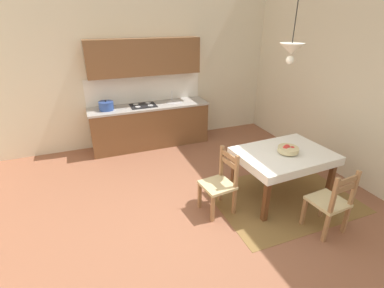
% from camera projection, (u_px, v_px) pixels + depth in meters
% --- Properties ---
extents(ground_plane, '(6.45, 6.72, 0.10)m').
position_uv_depth(ground_plane, '(193.00, 226.00, 3.93)').
color(ground_plane, '#935B42').
extents(wall_back, '(6.45, 0.12, 4.22)m').
position_uv_depth(wall_back, '(136.00, 42.00, 5.67)').
color(wall_back, beige).
rests_on(wall_back, ground_plane).
extents(area_rug, '(2.10, 1.60, 0.01)m').
position_uv_depth(area_rug, '(282.00, 198.00, 4.44)').
color(area_rug, olive).
rests_on(area_rug, ground_plane).
extents(kitchen_cabinetry, '(2.47, 0.63, 2.20)m').
position_uv_depth(kitchen_cabinetry, '(148.00, 107.00, 5.94)').
color(kitchen_cabinetry, brown).
rests_on(kitchen_cabinetry, ground_plane).
extents(dining_table, '(1.42, 1.06, 0.75)m').
position_uv_depth(dining_table, '(283.00, 160.00, 4.26)').
color(dining_table, brown).
rests_on(dining_table, ground_plane).
extents(dining_chair_camera_side, '(0.45, 0.45, 0.93)m').
position_uv_depth(dining_chair_camera_side, '(331.00, 203.00, 3.60)').
color(dining_chair_camera_side, '#D1BC89').
rests_on(dining_chair_camera_side, ground_plane).
extents(dining_chair_tv_side, '(0.47, 0.47, 0.93)m').
position_uv_depth(dining_chair_tv_side, '(220.00, 184.00, 4.00)').
color(dining_chair_tv_side, '#D1BC89').
rests_on(dining_chair_tv_side, ground_plane).
extents(fruit_bowl, '(0.30, 0.30, 0.12)m').
position_uv_depth(fruit_bowl, '(288.00, 149.00, 4.16)').
color(fruit_bowl, beige).
rests_on(fruit_bowl, dining_table).
extents(pendant_lamp, '(0.32, 0.32, 0.81)m').
position_uv_depth(pendant_lamp, '(291.00, 50.00, 3.67)').
color(pendant_lamp, black).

